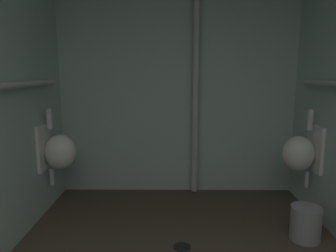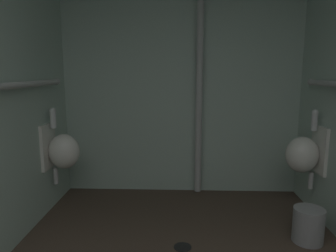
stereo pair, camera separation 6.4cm
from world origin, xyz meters
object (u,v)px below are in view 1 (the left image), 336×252
object	(u,v)px
urinal_right_mid	(301,152)
waste_bin	(306,223)
standpipe_back_wall	(196,74)
floor_drain	(182,247)
urinal_left_mid	(58,151)

from	to	relation	value
urinal_right_mid	waste_bin	xyz separation A→B (m)	(-0.12, -0.49, -0.47)
waste_bin	urinal_right_mid	bearing A→B (deg)	76.07
standpipe_back_wall	floor_drain	distance (m)	1.76
standpipe_back_wall	floor_drain	bearing A→B (deg)	-98.88
floor_drain	urinal_left_mid	bearing A→B (deg)	151.08
standpipe_back_wall	urinal_right_mid	bearing A→B (deg)	-28.36
standpipe_back_wall	waste_bin	xyz separation A→B (m)	(0.84, -1.00, -1.20)
urinal_left_mid	waste_bin	world-z (taller)	urinal_left_mid
urinal_left_mid	urinal_right_mid	xyz separation A→B (m)	(2.31, -0.03, 0.00)
urinal_left_mid	standpipe_back_wall	size ratio (longest dim) A/B	0.29
standpipe_back_wall	waste_bin	world-z (taller)	standpipe_back_wall
urinal_left_mid	floor_drain	distance (m)	1.47
urinal_right_mid	standpipe_back_wall	size ratio (longest dim) A/B	0.29
floor_drain	standpipe_back_wall	bearing A→B (deg)	81.12
urinal_right_mid	floor_drain	distance (m)	1.43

